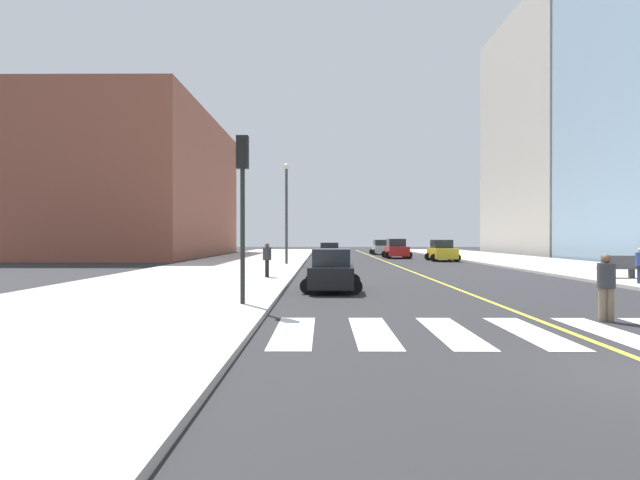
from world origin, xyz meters
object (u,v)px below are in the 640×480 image
pedestrian_waiting_east (640,264)px  car_red_nearest (396,249)px  car_yellow_fifth (442,251)px  traffic_light_far_corner (243,186)px  park_bench (618,267)px  pedestrian_walking_west (267,258)px  car_green_fourth (329,253)px  car_silver_third (381,248)px  street_lamp (286,205)px  car_black_second (332,271)px  pedestrian_crossing (606,284)px

pedestrian_waiting_east → car_red_nearest: bearing=21.7°
car_yellow_fifth → traffic_light_far_corner: traffic_light_far_corner is taller
park_bench → pedestrian_waiting_east: 3.22m
car_red_nearest → car_yellow_fifth: bearing=117.4°
car_red_nearest → pedestrian_walking_west: car_red_nearest is taller
car_green_fourth → park_bench: car_green_fourth is taller
car_silver_third → car_green_fourth: 22.56m
car_yellow_fifth → street_lamp: 16.28m
car_yellow_fifth → pedestrian_waiting_east: (2.96, -24.53, 0.10)m
park_bench → pedestrian_walking_west: bearing=93.1°
car_black_second → pedestrian_waiting_east: pedestrian_waiting_east is taller
pedestrian_crossing → street_lamp: size_ratio=0.23×
car_red_nearest → car_silver_third: car_red_nearest is taller
pedestrian_walking_west → park_bench: bearing=-97.9°
pedestrian_crossing → pedestrian_walking_west: (-10.17, 12.77, 0.16)m
car_silver_third → traffic_light_far_corner: size_ratio=0.83×
traffic_light_far_corner → car_silver_third: bearing=78.7°
pedestrian_walking_west → car_green_fourth: bearing=-17.6°
park_bench → street_lamp: street_lamp is taller
car_yellow_fifth → park_bench: car_yellow_fifth is taller
pedestrian_crossing → pedestrian_walking_west: pedestrian_walking_west is taller
pedestrian_waiting_east → street_lamp: size_ratio=0.20×
street_lamp → car_red_nearest: bearing=53.2°
car_silver_third → car_red_nearest: bearing=90.3°
car_yellow_fifth → street_lamp: bearing=29.9°
park_bench → pedestrian_walking_west: (-17.66, 0.43, 0.43)m
car_red_nearest → pedestrian_crossing: bearing=89.3°
car_green_fourth → street_lamp: (-3.37, -4.01, 3.87)m
car_yellow_fifth → pedestrian_waiting_east: size_ratio=2.81×
park_bench → street_lamp: size_ratio=0.24×
park_bench → car_yellow_fifth: bearing=14.5°
pedestrian_waiting_east → traffic_light_far_corner: bearing=123.0°
car_silver_third → traffic_light_far_corner: traffic_light_far_corner is taller
car_black_second → pedestrian_walking_west: 6.32m
car_silver_third → street_lamp: (-10.18, -25.52, 3.81)m
car_black_second → street_lamp: bearing=102.1°
car_red_nearest → street_lamp: (-10.53, -14.06, 3.74)m
car_yellow_fifth → park_bench: size_ratio=2.40×
pedestrian_crossing → pedestrian_waiting_east: pedestrian_crossing is taller
car_silver_third → pedestrian_waiting_east: 42.85m
car_silver_third → car_yellow_fifth: car_yellow_fifth is taller
pedestrian_waiting_east → street_lamp: (-16.79, 16.81, 3.68)m
traffic_light_far_corner → car_green_fourth: bearing=83.9°
car_black_second → car_green_fourth: size_ratio=1.00×
car_silver_third → park_bench: 39.94m
traffic_light_far_corner → street_lamp: 23.72m
car_green_fourth → pedestrian_crossing: (6.78, -30.08, 0.15)m
park_bench → pedestrian_crossing: (-7.49, -12.35, 0.27)m
car_red_nearest → traffic_light_far_corner: (-10.14, -37.76, 2.78)m
traffic_light_far_corner → pedestrian_walking_west: bearing=92.3°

